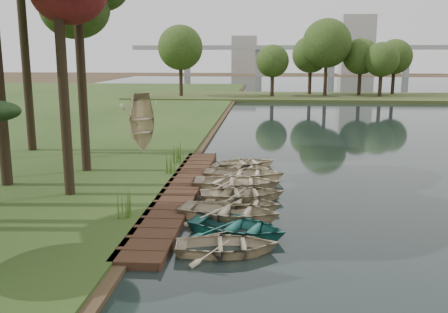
# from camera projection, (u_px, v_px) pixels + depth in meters

# --- Properties ---
(ground) EXTENTS (300.00, 300.00, 0.00)m
(ground) POSITION_uv_depth(u_px,v_px,m) (217.00, 196.00, 21.87)
(ground) COLOR #3D2F1D
(boardwalk) EXTENTS (1.60, 16.00, 0.30)m
(boardwalk) POSITION_uv_depth(u_px,v_px,m) (181.00, 192.00, 21.97)
(boardwalk) COLOR #372115
(boardwalk) RESTS_ON ground
(peninsula) EXTENTS (50.00, 14.00, 0.45)m
(peninsula) POSITION_uv_depth(u_px,v_px,m) (308.00, 97.00, 69.99)
(peninsula) COLOR #3A451F
(peninsula) RESTS_ON ground
(far_trees) EXTENTS (45.60, 5.60, 8.80)m
(far_trees) POSITION_uv_depth(u_px,v_px,m) (285.00, 52.00, 69.02)
(far_trees) COLOR black
(far_trees) RESTS_ON peninsula
(bridge) EXTENTS (95.90, 4.00, 8.60)m
(bridge) POSITION_uv_depth(u_px,v_px,m) (304.00, 51.00, 136.61)
(bridge) COLOR #A5A5A0
(bridge) RESTS_ON ground
(building_a) EXTENTS (10.00, 8.00, 18.00)m
(building_a) POSITION_uv_depth(u_px,v_px,m) (357.00, 45.00, 154.32)
(building_a) COLOR #A5A5A0
(building_a) RESTS_ON ground
(building_b) EXTENTS (8.00, 8.00, 12.00)m
(building_b) POSITION_uv_depth(u_px,v_px,m) (244.00, 55.00, 162.64)
(building_b) COLOR #A5A5A0
(building_b) RESTS_ON ground
(rowboat_0) EXTENTS (3.50, 2.68, 0.67)m
(rowboat_0) POSITION_uv_depth(u_px,v_px,m) (227.00, 243.00, 15.37)
(rowboat_0) COLOR #C4B28E
(rowboat_0) RESTS_ON water
(rowboat_1) EXTENTS (4.12, 3.56, 0.72)m
(rowboat_1) POSITION_uv_depth(u_px,v_px,m) (238.00, 225.00, 16.94)
(rowboat_1) COLOR #2C7A71
(rowboat_1) RESTS_ON water
(rowboat_2) EXTENTS (4.30, 3.45, 0.79)m
(rowboat_2) POSITION_uv_depth(u_px,v_px,m) (229.00, 209.00, 18.50)
(rowboat_2) COLOR #C4B28E
(rowboat_2) RESTS_ON water
(rowboat_3) EXTENTS (3.35, 2.64, 0.63)m
(rowboat_3) POSITION_uv_depth(u_px,v_px,m) (243.00, 201.00, 19.79)
(rowboat_3) COLOR #C4B28E
(rowboat_3) RESTS_ON water
(rowboat_4) EXTENTS (3.97, 3.13, 0.74)m
(rowboat_4) POSITION_uv_depth(u_px,v_px,m) (242.00, 192.00, 20.95)
(rowboat_4) COLOR #C4B28E
(rowboat_4) RESTS_ON water
(rowboat_5) EXTENTS (3.99, 2.86, 0.82)m
(rowboat_5) POSITION_uv_depth(u_px,v_px,m) (237.00, 181.00, 22.64)
(rowboat_5) COLOR #C4B28E
(rowboat_5) RESTS_ON water
(rowboat_6) EXTENTS (4.10, 3.03, 0.82)m
(rowboat_6) POSITION_uv_depth(u_px,v_px,m) (244.00, 172.00, 24.35)
(rowboat_6) COLOR #C4B28E
(rowboat_6) RESTS_ON water
(rowboat_7) EXTENTS (3.55, 2.87, 0.65)m
(rowboat_7) POSITION_uv_depth(u_px,v_px,m) (240.00, 166.00, 25.93)
(rowboat_7) COLOR #C4B28E
(rowboat_7) RESTS_ON water
(rowboat_8) EXTENTS (3.76, 3.20, 0.66)m
(rowboat_8) POSITION_uv_depth(u_px,v_px,m) (247.00, 161.00, 27.14)
(rowboat_8) COLOR #C4B28E
(rowboat_8) RESTS_ON water
(stored_rowboat) EXTENTS (4.35, 4.33, 0.74)m
(stored_rowboat) POSITION_uv_depth(u_px,v_px,m) (142.00, 147.00, 29.79)
(stored_rowboat) COLOR #C4B28E
(stored_rowboat) RESTS_ON bank
(reeds_0) EXTENTS (0.60, 0.60, 1.03)m
(reeds_0) POSITION_uv_depth(u_px,v_px,m) (126.00, 203.00, 18.00)
(reeds_0) COLOR #3F661E
(reeds_0) RESTS_ON bank
(reeds_1) EXTENTS (0.60, 0.60, 1.08)m
(reeds_1) POSITION_uv_depth(u_px,v_px,m) (170.00, 162.00, 24.77)
(reeds_1) COLOR #3F661E
(reeds_1) RESTS_ON bank
(reeds_2) EXTENTS (0.60, 0.60, 0.90)m
(reeds_2) POSITION_uv_depth(u_px,v_px,m) (179.00, 155.00, 27.09)
(reeds_2) COLOR #3F661E
(reeds_2) RESTS_ON bank
(reeds_3) EXTENTS (0.60, 0.60, 0.92)m
(reeds_3) POSITION_uv_depth(u_px,v_px,m) (178.00, 150.00, 28.41)
(reeds_3) COLOR #3F661E
(reeds_3) RESTS_ON bank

